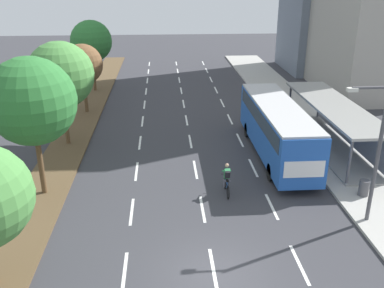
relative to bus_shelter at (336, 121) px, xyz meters
The scene contains 15 objects.
ground_plane 15.78m from the bus_shelter, 127.47° to the right, with size 140.00×140.00×0.00m, color #38383D.
median_strip 19.45m from the bus_shelter, 157.01° to the left, with size 2.60×52.00×0.12m, color brown.
sidewalk_right 7.78m from the bus_shelter, 92.12° to the left, with size 4.50×52.00×0.15m, color #ADAAA3.
lane_divider_left 14.60m from the bus_shelter, 154.11° to the left, with size 0.14×48.52×0.01m.
lane_divider_center 11.59m from the bus_shelter, 146.44° to the left, with size 0.14×48.52×0.01m.
lane_divider_right 8.93m from the bus_shelter, 133.64° to the left, with size 0.14×48.52×0.01m.
bus_shelter is the anchor object (origin of this frame).
bus 4.42m from the bus_shelter, 165.64° to the right, with size 2.54×11.29×3.37m.
cyclist 10.13m from the bus_shelter, 143.65° to the right, with size 0.46×1.82×1.71m.
median_tree_second 18.81m from the bus_shelter, 163.17° to the right, with size 4.38×4.38×7.18m.
median_tree_third 18.22m from the bus_shelter, behind, with size 4.30×4.30×6.85m.
median_tree_fourth 19.95m from the bus_shelter, 153.56° to the left, with size 3.26×3.26×5.60m.
median_tree_fifth 24.25m from the bus_shelter, 138.58° to the left, with size 3.94×3.94×6.74m.
streetlight 9.64m from the bus_shelter, 102.95° to the right, with size 1.91×0.24×6.50m.
trash_bin 7.10m from the bus_shelter, 98.89° to the right, with size 0.52×0.52×0.85m, color #4C4C51.
Camera 1 is at (-1.80, -13.37, 10.90)m, focal length 39.81 mm.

